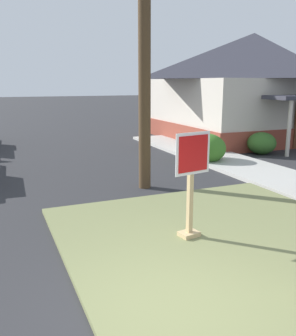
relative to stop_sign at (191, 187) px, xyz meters
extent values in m
plane|color=#2B2B2D|center=(-1.44, -1.97, -1.04)|extent=(160.00, 160.00, 0.00)
cube|color=olive|center=(0.56, -0.27, -1.00)|extent=(5.84, 5.88, 0.08)
cube|color=#B2AFA8|center=(4.68, 3.98, -0.98)|extent=(2.20, 17.00, 0.12)
cube|color=tan|center=(0.00, 0.02, -0.01)|extent=(0.10, 0.10, 1.91)
cube|color=tan|center=(0.00, 0.02, -0.92)|extent=(0.40, 0.34, 0.08)
cube|color=white|center=(0.01, -0.03, 0.63)|extent=(0.75, 0.14, 0.76)
cube|color=red|center=(0.01, -0.05, 0.63)|extent=(0.64, 0.12, 0.65)
cylinder|color=black|center=(-0.71, 0.82, -1.03)|extent=(0.70, 0.70, 0.02)
cylinder|color=#4C3823|center=(0.60, 3.67, 3.81)|extent=(0.33, 0.33, 9.70)
cube|color=brown|center=(9.54, 10.57, -0.59)|extent=(8.62, 7.42, 0.90)
cube|color=beige|center=(9.54, 10.57, 0.95)|extent=(8.45, 7.27, 2.19)
pyramid|color=#33333D|center=(9.54, 10.57, 3.19)|extent=(9.05, 7.79, 2.29)
cylinder|color=beige|center=(7.60, 5.61, 0.12)|extent=(0.16, 0.16, 2.32)
ellipsoid|color=#366526|center=(7.00, 6.46, -0.59)|extent=(1.18, 1.18, 0.91)
ellipsoid|color=#3A7123|center=(3.96, 5.85, -0.50)|extent=(1.44, 1.44, 1.09)
camera|label=1|loc=(-3.26, -5.69, 1.86)|focal=39.62mm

